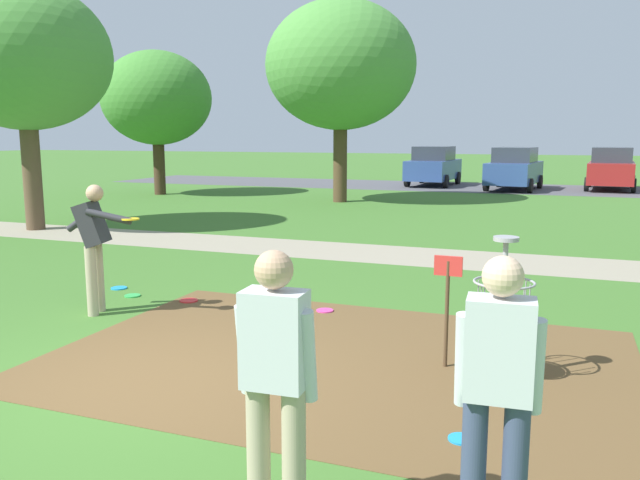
{
  "coord_description": "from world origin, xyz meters",
  "views": [
    {
      "loc": [
        3.66,
        -4.78,
        2.33
      ],
      "look_at": [
        0.77,
        2.85,
        1.0
      ],
      "focal_mm": 35.96,
      "sensor_mm": 36.0,
      "label": 1
    }
  ],
  "objects": [
    {
      "name": "disc_golf_basket",
      "position": [
        3.13,
        1.42,
        0.75
      ],
      "size": [
        0.98,
        0.58,
        1.39
      ],
      "color": "#9E9EA3",
      "rests_on": "ground"
    },
    {
      "name": "frisbee_mid_grass",
      "position": [
        -2.16,
        2.8,
        0.01
      ],
      "size": [
        0.23,
        0.23,
        0.02
      ],
      "primitive_type": "cylinder",
      "color": "green",
      "rests_on": "ground"
    },
    {
      "name": "frisbee_far_left",
      "position": [
        0.77,
        3.04,
        0.01
      ],
      "size": [
        0.23,
        0.23,
        0.02
      ],
      "primitive_type": "cylinder",
      "color": "#E53D99",
      "rests_on": "ground"
    },
    {
      "name": "dirt_tee_pad",
      "position": [
        1.54,
        1.35,
        0.0
      ],
      "size": [
        6.0,
        4.19,
        0.01
      ],
      "primitive_type": "cube",
      "color": "brown",
      "rests_on": "ground"
    },
    {
      "name": "tree_mid_center",
      "position": [
        -8.7,
        7.62,
        4.21
      ],
      "size": [
        4.17,
        4.17,
        6.01
      ],
      "color": "brown",
      "rests_on": "ground"
    },
    {
      "name": "player_waiting_left",
      "position": [
        3.4,
        -1.36,
        0.97
      ],
      "size": [
        0.48,
        0.41,
        1.71
      ],
      "color": "#384260",
      "rests_on": "ground"
    },
    {
      "name": "frisbee_near_basket",
      "position": [
        3.04,
        -0.06,
        0.01
      ],
      "size": [
        0.2,
        0.2,
        0.02
      ],
      "primitive_type": "cylinder",
      "color": "#1E93DB",
      "rests_on": "ground"
    },
    {
      "name": "parked_car_center_right",
      "position": [
        5.61,
        25.85,
        0.92
      ],
      "size": [
        2.21,
        4.32,
        1.84
      ],
      "color": "maroon",
      "rests_on": "ground"
    },
    {
      "name": "parked_car_leftmost",
      "position": [
        -2.1,
        25.62,
        0.92
      ],
      "size": [
        2.15,
        4.29,
        1.84
      ],
      "color": "#2D4784",
      "rests_on": "ground"
    },
    {
      "name": "tree_near_left",
      "position": [
        -3.75,
        16.79,
        4.72
      ],
      "size": [
        5.21,
        5.21,
        6.96
      ],
      "color": "#4C3823",
      "rests_on": "ground"
    },
    {
      "name": "frisbee_by_tee",
      "position": [
        -2.65,
        3.12,
        0.01
      ],
      "size": [
        0.24,
        0.24,
        0.02
      ],
      "primitive_type": "cylinder",
      "color": "#1E93DB",
      "rests_on": "ground"
    },
    {
      "name": "parking_lot_strip",
      "position": [
        0.0,
        25.14,
        0.0
      ],
      "size": [
        36.0,
        6.0,
        0.01
      ],
      "primitive_type": "cube",
      "color": "#4C4C51",
      "rests_on": "ground"
    },
    {
      "name": "parked_car_center_left",
      "position": [
        1.67,
        24.36,
        0.92
      ],
      "size": [
        2.32,
        4.37,
        1.84
      ],
      "color": "#2D4784",
      "rests_on": "ground"
    },
    {
      "name": "player_foreground_watching",
      "position": [
        -2.02,
        1.88,
        0.99
      ],
      "size": [
        1.17,
        0.45,
        1.71
      ],
      "color": "tan",
      "rests_on": "ground"
    },
    {
      "name": "tree_near_right",
      "position": [
        -11.47,
        17.01,
        3.78
      ],
      "size": [
        4.3,
        4.3,
        5.63
      ],
      "color": "#422D1E",
      "rests_on": "ground"
    },
    {
      "name": "ground_plane",
      "position": [
        0.0,
        0.0,
        0.0
      ],
      "size": [
        160.0,
        160.0,
        0.0
      ],
      "primitive_type": "plane",
      "color": "#3D6B28"
    },
    {
      "name": "frisbee_scattered_a",
      "position": [
        -1.23,
        2.84,
        0.01
      ],
      "size": [
        0.26,
        0.26,
        0.02
      ],
      "primitive_type": "cylinder",
      "color": "red",
      "rests_on": "ground"
    },
    {
      "name": "player_throwing",
      "position": [
        2.2,
        -1.64,
        0.97
      ],
      "size": [
        0.48,
        0.41,
        1.71
      ],
      "color": "tan",
      "rests_on": "ground"
    },
    {
      "name": "gravel_path",
      "position": [
        0.0,
        7.42,
        0.0
      ],
      "size": [
        40.0,
        1.99,
        0.0
      ],
      "primitive_type": "cube",
      "color": "gray",
      "rests_on": "ground"
    }
  ]
}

